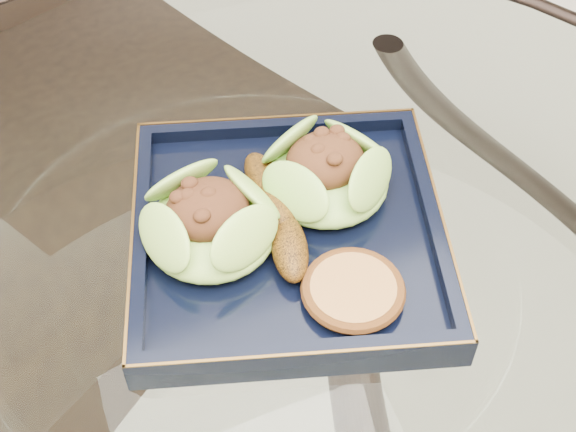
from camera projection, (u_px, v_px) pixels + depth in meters
name	position (u px, v px, depth m)	size (l,w,h in m)	color
dining_table	(256.00, 401.00, 0.80)	(1.13, 1.13, 0.77)	white
dining_chair	(91.00, 181.00, 1.14)	(0.49, 0.49, 0.89)	black
navy_plate	(288.00, 238.00, 0.71)	(0.27, 0.27, 0.02)	black
lettuce_wrap_left	(210.00, 225.00, 0.68)	(0.11, 0.11, 0.04)	#5E932A
lettuce_wrap_right	(326.00, 175.00, 0.72)	(0.11, 0.11, 0.04)	olive
roasted_plantain	(277.00, 213.00, 0.70)	(0.15, 0.03, 0.03)	#62390A
crumb_patty	(353.00, 291.00, 0.65)	(0.07, 0.07, 0.01)	#B27A3B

